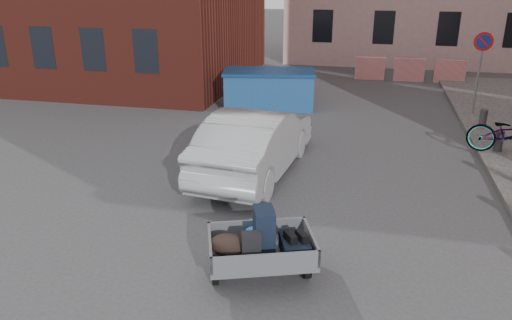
% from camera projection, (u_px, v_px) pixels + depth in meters
% --- Properties ---
extents(ground, '(120.00, 120.00, 0.00)m').
position_uv_depth(ground, '(217.00, 229.00, 9.41)').
color(ground, '#38383A').
rests_on(ground, ground).
extents(no_parking_sign, '(0.60, 0.09, 2.65)m').
position_uv_depth(no_parking_sign, '(481.00, 56.00, 16.06)').
color(no_parking_sign, gray).
rests_on(no_parking_sign, sidewalk).
extents(barriers, '(4.70, 0.18, 1.00)m').
position_uv_depth(barriers, '(409.00, 70.00, 22.01)').
color(barriers, red).
rests_on(barriers, ground).
extents(trailer, '(1.88, 1.98, 1.20)m').
position_uv_depth(trailer, '(260.00, 246.00, 7.65)').
color(trailer, black).
rests_on(trailer, ground).
extents(dumpster, '(3.42, 2.20, 1.33)m').
position_uv_depth(dumpster, '(269.00, 89.00, 17.65)').
color(dumpster, navy).
rests_on(dumpster, ground).
extents(silver_car, '(2.13, 4.91, 1.57)m').
position_uv_depth(silver_car, '(255.00, 141.00, 11.82)').
color(silver_car, '#9DA0A4').
rests_on(silver_car, ground).
extents(bicycle, '(2.27, 1.36, 1.13)m').
position_uv_depth(bicycle, '(512.00, 134.00, 12.65)').
color(bicycle, black).
rests_on(bicycle, sidewalk).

